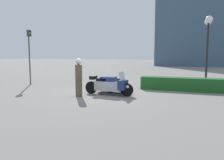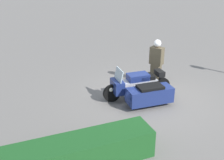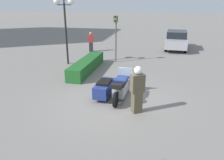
{
  "view_description": "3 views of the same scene",
  "coord_description": "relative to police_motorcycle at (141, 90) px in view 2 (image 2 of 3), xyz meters",
  "views": [
    {
      "loc": [
        4.07,
        -9.93,
        1.92
      ],
      "look_at": [
        0.46,
        0.15,
        0.69
      ],
      "focal_mm": 35.0,
      "sensor_mm": 36.0,
      "label": 1
    },
    {
      "loc": [
        4.57,
        7.63,
        4.42
      ],
      "look_at": [
        1.17,
        -0.64,
        0.61
      ],
      "focal_mm": 45.0,
      "sensor_mm": 36.0,
      "label": 2
    },
    {
      "loc": [
        -8.09,
        -1.65,
        3.88
      ],
      "look_at": [
        0.91,
        0.32,
        0.58
      ],
      "focal_mm": 35.0,
      "sensor_mm": 36.0,
      "label": 3
    }
  ],
  "objects": [
    {
      "name": "ground_plane",
      "position": [
        -0.46,
        -0.16,
        -0.46
      ],
      "size": [
        160.0,
        160.0,
        0.0
      ],
      "primitive_type": "plane",
      "color": "slate"
    },
    {
      "name": "police_motorcycle",
      "position": [
        0.0,
        0.0,
        0.0
      ],
      "size": [
        2.49,
        1.41,
        1.14
      ],
      "rotation": [
        0.0,
        0.0,
        -0.06
      ],
      "color": "black",
      "rests_on": "ground"
    },
    {
      "name": "officer_rider",
      "position": [
        -1.24,
        -1.14,
        0.47
      ],
      "size": [
        0.5,
        0.56,
        1.77
      ],
      "rotation": [
        0.0,
        0.0,
        0.56
      ],
      "color": "brown",
      "rests_on": "ground"
    },
    {
      "name": "hedge_bush_curbside",
      "position": [
        3.27,
        2.29,
        -0.11
      ],
      "size": [
        4.5,
        0.82,
        0.7
      ],
      "primitive_type": "cube",
      "color": "#1E5623",
      "rests_on": "ground"
    }
  ]
}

